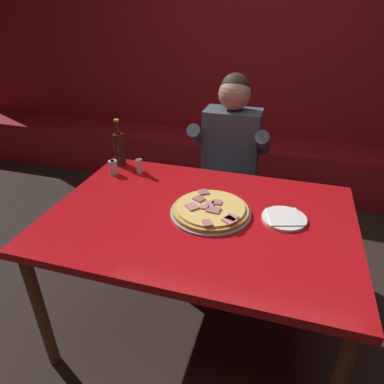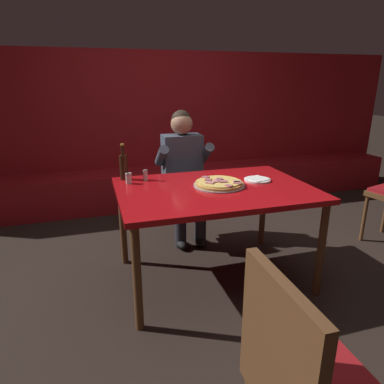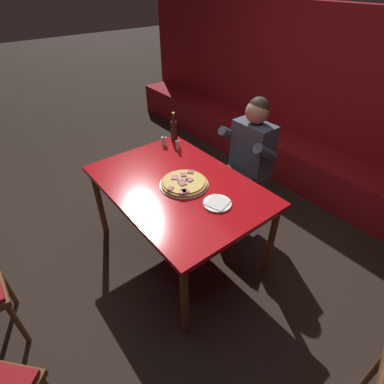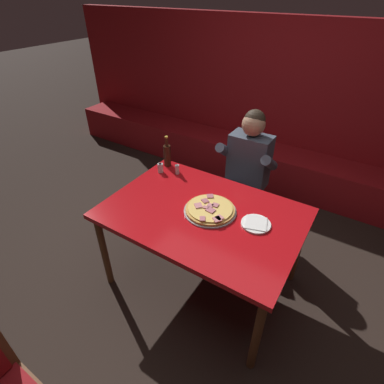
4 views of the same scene
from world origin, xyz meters
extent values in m
plane|color=black|center=(0.00, 0.00, 0.00)|extent=(24.00, 24.00, 0.00)
cube|color=maroon|center=(0.00, 2.18, 0.95)|extent=(6.80, 0.16, 1.90)
cube|color=maroon|center=(0.00, 1.86, 0.23)|extent=(6.46, 0.48, 0.46)
cylinder|color=brown|center=(-0.67, -0.44, 0.37)|extent=(0.06, 0.06, 0.73)
cylinder|color=brown|center=(-0.67, 0.44, 0.37)|extent=(0.06, 0.06, 0.73)
cylinder|color=brown|center=(0.67, 0.44, 0.37)|extent=(0.06, 0.06, 0.73)
cube|color=#B20F14|center=(0.00, 0.00, 0.75)|extent=(1.45, 1.01, 0.04)
cylinder|color=#9E9EA3|center=(0.05, 0.03, 0.78)|extent=(0.39, 0.39, 0.01)
cylinder|color=#C69347|center=(0.05, 0.03, 0.79)|extent=(0.37, 0.37, 0.02)
cylinder|color=#E5BC5B|center=(0.05, 0.03, 0.80)|extent=(0.33, 0.33, 0.01)
cube|color=#C6757A|center=(0.16, -0.04, 0.81)|extent=(0.07, 0.06, 0.01)
cube|color=#C6757A|center=(0.04, 0.05, 0.81)|extent=(0.05, 0.05, 0.01)
cube|color=#C6757A|center=(0.16, -0.06, 0.81)|extent=(0.08, 0.08, 0.01)
cube|color=#C6757A|center=(-0.04, 0.00, 0.81)|extent=(0.08, 0.08, 0.01)
cube|color=#A85B66|center=(-0.02, 0.15, 0.81)|extent=(0.07, 0.07, 0.01)
cube|color=#C6757A|center=(0.02, 0.01, 0.81)|extent=(0.05, 0.04, 0.01)
cube|color=#B76670|center=(0.07, 0.00, 0.81)|extent=(0.07, 0.06, 0.01)
cube|color=#A85B66|center=(-0.03, 0.08, 0.81)|extent=(0.07, 0.07, 0.01)
cube|color=#B76670|center=(0.07, -0.11, 0.81)|extent=(0.06, 0.06, 0.01)
cube|color=#B76670|center=(0.07, 0.07, 0.81)|extent=(0.05, 0.05, 0.01)
cylinder|color=white|center=(0.39, 0.07, 0.78)|extent=(0.21, 0.21, 0.01)
cube|color=white|center=(0.39, 0.07, 0.79)|extent=(0.19, 0.19, 0.01)
cylinder|color=black|center=(-0.63, 0.42, 0.87)|extent=(0.07, 0.07, 0.20)
cylinder|color=black|center=(-0.63, 0.42, 1.01)|extent=(0.03, 0.03, 0.08)
cylinder|color=#B29933|center=(-0.63, 0.42, 1.06)|extent=(0.03, 0.03, 0.01)
cylinder|color=silver|center=(-0.60, 0.29, 0.81)|extent=(0.04, 0.04, 0.07)
cylinder|color=silver|center=(-0.60, 0.29, 0.79)|extent=(0.03, 0.03, 0.04)
cylinder|color=silver|center=(-0.60, 0.29, 0.85)|extent=(0.04, 0.04, 0.01)
cylinder|color=silver|center=(-0.47, 0.35, 0.81)|extent=(0.04, 0.04, 0.07)
cylinder|color=#B23323|center=(-0.47, 0.35, 0.79)|extent=(0.03, 0.03, 0.04)
cylinder|color=silver|center=(-0.47, 0.35, 0.85)|extent=(0.04, 0.04, 0.01)
cylinder|color=silver|center=(-0.62, 0.28, 0.81)|extent=(0.04, 0.04, 0.07)
cylinder|color=#28231E|center=(-0.62, 0.28, 0.79)|extent=(0.03, 0.03, 0.04)
cylinder|color=silver|center=(-0.62, 0.28, 0.85)|extent=(0.04, 0.04, 0.01)
ellipsoid|color=black|center=(-0.12, 0.59, 0.04)|extent=(0.11, 0.24, 0.09)
ellipsoid|color=black|center=(0.08, 0.59, 0.04)|extent=(0.11, 0.24, 0.09)
cylinder|color=#282833|center=(-0.12, 0.59, 0.23)|extent=(0.11, 0.11, 0.43)
cylinder|color=#282833|center=(0.08, 0.59, 0.23)|extent=(0.11, 0.11, 0.43)
cube|color=#282833|center=(-0.02, 0.69, 0.51)|extent=(0.34, 0.40, 0.12)
cube|color=#424C5B|center=(-0.02, 0.89, 0.78)|extent=(0.38, 0.22, 0.52)
cylinder|color=#424C5B|center=(-0.24, 0.81, 0.86)|extent=(0.09, 0.30, 0.25)
cylinder|color=#424C5B|center=(0.20, 0.81, 0.86)|extent=(0.09, 0.30, 0.25)
sphere|color=tan|center=(-0.02, 0.89, 1.15)|extent=(0.21, 0.21, 0.21)
sphere|color=#2D2319|center=(-0.02, 0.91, 1.18)|extent=(0.19, 0.19, 0.19)
camera|label=1|loc=(0.36, -1.34, 1.68)|focal=32.00mm
camera|label=2|loc=(-0.87, -2.31, 1.54)|focal=32.00mm
camera|label=3|loc=(1.61, -1.13, 2.16)|focal=28.00mm
camera|label=4|loc=(0.87, -1.51, 2.17)|focal=28.00mm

